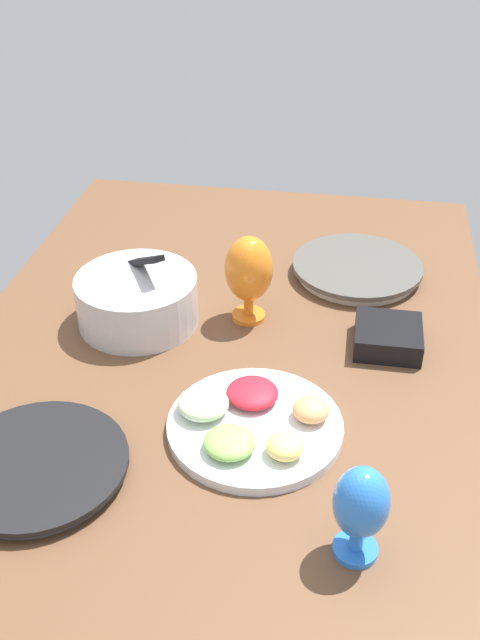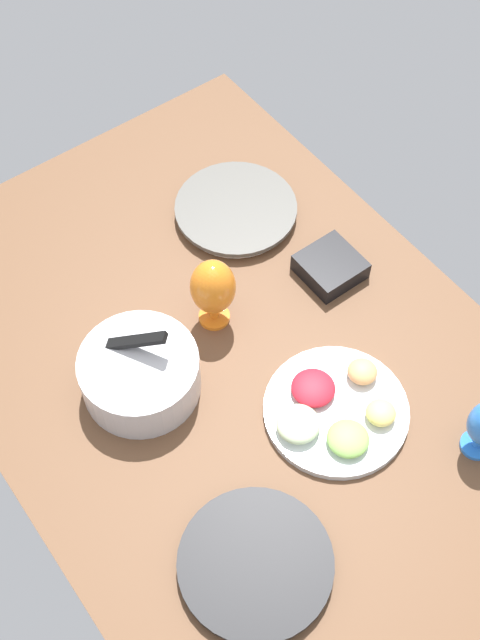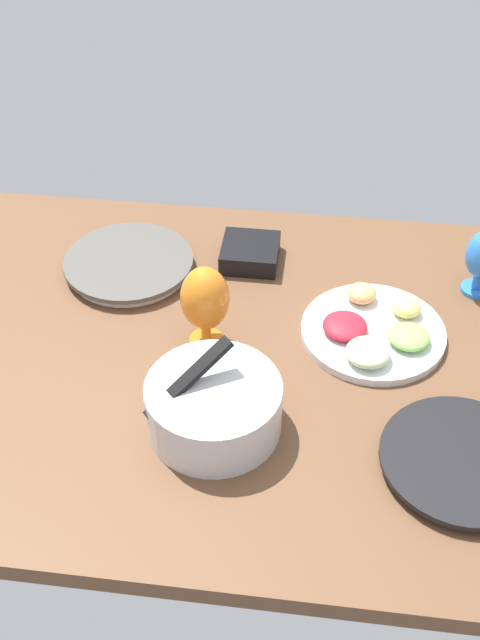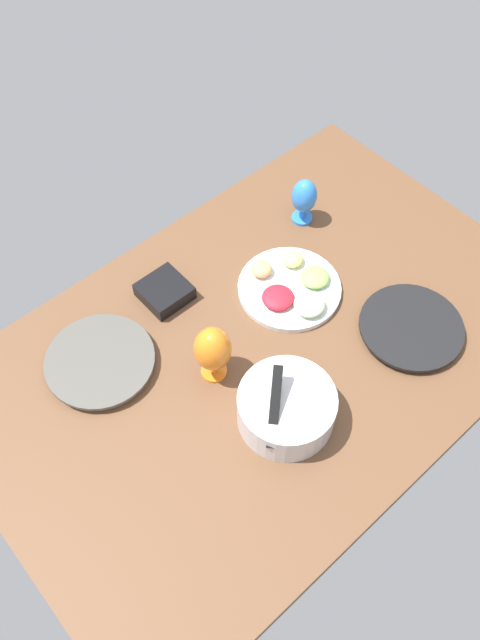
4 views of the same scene
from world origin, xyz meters
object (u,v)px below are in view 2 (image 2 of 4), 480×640
dinner_plate_left (255,564)px  dinner_plate_right (236,210)px  square_bowl_black (330,266)px  mixing_bowl (140,373)px  fruit_platter (334,410)px  hurricane_glass_orange (213,288)px

dinner_plate_left → dinner_plate_right: (70.13, -47.49, 0.17)cm
dinner_plate_left → square_bowl_black: 69.42cm
mixing_bowl → dinner_plate_left: bearing=174.9°
dinner_plate_left → fruit_platter: (15.19, -31.61, 0.49)cm
dinner_plate_left → mixing_bowl: (44.02, -3.90, 4.19)cm
dinner_plate_right → mixing_bowl: (-26.11, 43.59, 4.01)cm
hurricane_glass_orange → square_bowl_black: size_ratio=1.45×
hurricane_glass_orange → dinner_plate_left: bearing=152.1°
dinner_plate_left → hurricane_glass_orange: hurricane_glass_orange is taller
dinner_plate_left → hurricane_glass_orange: bearing=-27.9°
dinner_plate_left → hurricane_glass_orange: size_ratio=1.54×
dinner_plate_left → mixing_bowl: mixing_bowl is taller
dinner_plate_right → square_bowl_black: bearing=-165.9°
dinner_plate_right → hurricane_glass_orange: 31.71cm
dinner_plate_left → mixing_bowl: size_ratio=1.17×
mixing_bowl → square_bowl_black: (-0.70, -50.33, -2.99)cm
dinner_plate_left → mixing_bowl: bearing=-5.1°
mixing_bowl → fruit_platter: bearing=-136.1°
dinner_plate_right → fruit_platter: 57.19cm
dinner_plate_right → square_bowl_black: square_bowl_black is taller
dinner_plate_left → square_bowl_black: bearing=-51.4°
fruit_platter → mixing_bowl: bearing=43.9°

